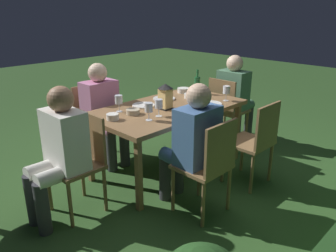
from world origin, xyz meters
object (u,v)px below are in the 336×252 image
wine_glass_d (149,108)px  plate_b (164,99)px  chair_head_far (81,159)px  wine_glass_b (226,90)px  chair_side_left_b (95,119)px  bowl_bread (189,96)px  person_in_pink (103,110)px  bowl_salad (133,111)px  chair_side_right_b (209,163)px  person_in_blue (192,140)px  bowl_olives (113,117)px  chair_side_right_a (255,140)px  plate_a (210,104)px  wine_glass_c (119,100)px  person_in_cream (59,149)px  person_in_green (235,94)px  chair_head_near (226,108)px  dining_table (168,112)px  plate_c (143,105)px  green_bottle_on_table (197,85)px  wine_glass_a (159,105)px  lantern_centerpiece (165,95)px  bowl_dip (183,90)px

wine_glass_d → plate_b: (-0.62, -0.43, -0.11)m
chair_head_far → wine_glass_b: (-1.69, 0.30, 0.36)m
chair_side_left_b → bowl_bread: bearing=135.0°
person_in_pink → bowl_salad: bearing=84.3°
chair_side_right_b → person_in_blue: (-0.00, -0.20, 0.15)m
bowl_olives → chair_side_right_a: bearing=139.0°
bowl_olives → plate_a: bearing=162.3°
wine_glass_c → bowl_olives: wine_glass_c is taller
plate_b → bowl_salad: bearing=16.2°
chair_side_right_b → person_in_cream: 1.24m
person_in_green → wine_glass_d: person_in_green is taller
chair_head_near → chair_side_right_b: (1.44, 0.85, 0.00)m
person_in_green → plate_a: person_in_green is taller
wine_glass_b → bowl_olives: 1.34m
chair_side_left_b → person_in_blue: 1.50m
dining_table → chair_side_right_b: size_ratio=1.89×
person_in_cream → plate_a: person_in_cream is taller
chair_side_right_b → wine_glass_d: (0.08, -0.66, 0.36)m
person_in_green → chair_side_left_b: size_ratio=1.32×
wine_glass_b → wine_glass_c: size_ratio=1.00×
plate_c → wine_glass_c: bearing=-3.8°
person_in_green → plate_b: (1.09, -0.23, 0.10)m
chair_side_left_b → person_in_pink: bearing=90.0°
dining_table → bowl_olives: (0.67, -0.06, 0.09)m
person_in_pink → wine_glass_d: bearing=84.9°
chair_head_far → wine_glass_d: bearing=163.1°
green_bottle_on_table → bowl_bread: size_ratio=2.45×
chair_head_near → bowl_bread: size_ratio=7.34×
chair_head_near → green_bottle_on_table: 0.57m
chair_side_right_b → plate_b: chair_side_right_b is taller
wine_glass_a → wine_glass_c: 0.43m
chair_head_near → person_in_cream: size_ratio=0.76×
wine_glass_c → wine_glass_d: same height
wine_glass_b → wine_glass_d: same height
green_bottle_on_table → plate_c: bearing=-4.2°
bowl_bread → bowl_salad: bowl_bread is taller
lantern_centerpiece → wine_glass_c: lantern_centerpiece is taller
bowl_bread → bowl_dip: bearing=-123.0°
lantern_centerpiece → plate_c: 0.29m
chair_head_near → bowl_bread: (0.66, -0.06, 0.27)m
chair_head_far → chair_side_right_a: 1.67m
person_in_cream → dining_table: bearing=-180.0°
chair_side_right_b → person_in_cream: (0.90, -0.85, 0.15)m
wine_glass_c → bowl_olives: size_ratio=1.46×
plate_c → bowl_dip: (-0.73, -0.09, 0.02)m
chair_head_far → lantern_centerpiece: bearing=177.6°
green_bottle_on_table → wine_glass_b: 0.44m
person_in_pink → bowl_dip: size_ratio=8.08×
chair_side_left_b → bowl_dip: chair_side_left_b is taller
plate_c → bowl_salad: size_ratio=1.76×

